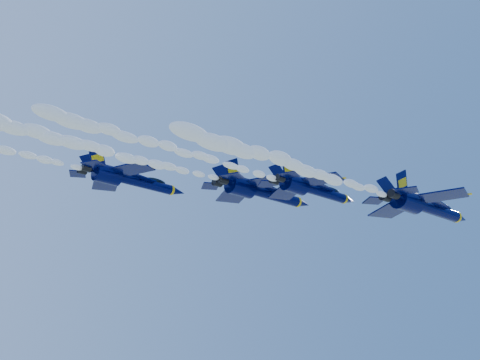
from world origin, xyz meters
TOP-DOWN VIEW (x-y plane):
  - jet_lead at (17.41, -13.75)m, footprint 20.01×16.41m
  - smoke_trail_jet_lead at (-8.43, -13.75)m, footprint 34.58×2.07m
  - jet_second at (3.72, -4.34)m, footprint 16.74×13.73m
  - smoke_trail_jet_second at (-20.72, -4.34)m, footprint 34.58×1.73m
  - jet_third at (2.23, 5.31)m, footprint 19.42×15.93m
  - smoke_trail_jet_third at (-23.35, 5.31)m, footprint 34.58×2.01m
  - jet_fourth at (-16.23, 13.78)m, footprint 17.76×14.57m

SIDE VIEW (x-z plane):
  - smoke_trail_jet_lead at x=-8.43m, z-range 150.26..152.12m
  - jet_lead at x=17.41m, z-range 147.87..155.31m
  - smoke_trail_jet_second at x=-20.72m, z-range 152.61..154.17m
  - jet_second at x=3.72m, z-range 150.65..156.87m
  - smoke_trail_jet_third at x=-23.35m, z-range 154.38..156.18m
  - jet_third at x=2.23m, z-range 152.07..159.28m
  - jet_fourth at x=-16.23m, z-range 152.45..159.05m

